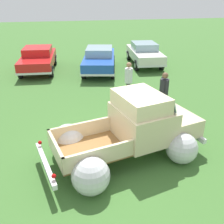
% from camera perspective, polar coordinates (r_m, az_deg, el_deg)
% --- Properties ---
extents(ground_plane, '(80.00, 80.00, 0.00)m').
position_cam_1_polar(ground_plane, '(7.69, 2.28, -9.98)').
color(ground_plane, '#3D6B2D').
extents(vintage_pickup_truck, '(4.95, 3.60, 1.96)m').
position_cam_1_polar(vintage_pickup_truck, '(7.45, 5.03, -4.44)').
color(vintage_pickup_truck, black).
rests_on(vintage_pickup_truck, ground).
extents(show_car_0, '(2.20, 4.46, 1.43)m').
position_cam_1_polar(show_car_0, '(16.48, -16.33, 11.58)').
color(show_car_0, black).
rests_on(show_car_0, ground).
extents(show_car_1, '(2.75, 4.87, 1.43)m').
position_cam_1_polar(show_car_1, '(15.75, -2.87, 11.95)').
color(show_car_1, black).
rests_on(show_car_1, ground).
extents(show_car_2, '(2.15, 4.48, 1.43)m').
position_cam_1_polar(show_car_2, '(17.45, 7.31, 13.10)').
color(show_car_2, black).
rests_on(show_car_2, ground).
extents(spectator_1, '(0.34, 0.53, 1.76)m').
position_cam_1_polar(spectator_1, '(9.91, 11.60, 4.57)').
color(spectator_1, '#4C4742').
rests_on(spectator_1, ground).
extents(spectator_2, '(0.36, 0.53, 1.76)m').
position_cam_1_polar(spectator_2, '(11.17, 3.76, 7.41)').
color(spectator_2, '#4C4742').
rests_on(spectator_2, ground).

